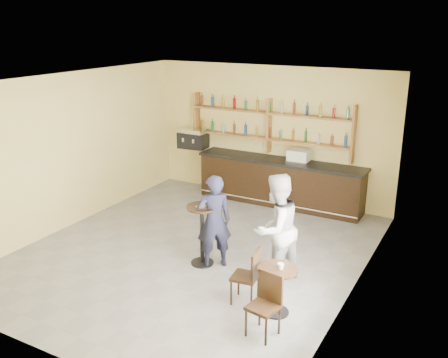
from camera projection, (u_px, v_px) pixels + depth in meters
The scene contains 23 objects.
floor at pixel (195, 251), 9.47m from camera, with size 7.00×7.00×0.00m, color slate.
ceiling at pixel (191, 81), 8.49m from camera, with size 7.00×7.00×0.00m, color white.
wall_back at pixel (271, 134), 11.90m from camera, with size 7.00×7.00×0.00m, color #F6E28C.
wall_front at pixel (40, 244), 6.06m from camera, with size 7.00×7.00×0.00m, color #F6E28C.
wall_left at pixel (71, 151), 10.36m from camera, with size 7.00×7.00×0.00m, color #F6E28C.
wall_right at pixel (359, 198), 7.61m from camera, with size 7.00×7.00×0.00m, color #F6E28C.
window_pane at pixel (337, 218), 6.58m from camera, with size 2.00×2.00×0.00m, color white.
window_frame at pixel (336, 218), 6.58m from camera, with size 0.04×1.70×2.10m, color black, non-canonical shape.
shelf_unit at pixel (269, 126), 11.73m from camera, with size 4.00×0.26×1.40m, color brown, non-canonical shape.
liquor_bottles at pixel (269, 119), 11.68m from camera, with size 3.68×0.10×1.00m, color #8C5919, non-canonical shape.
bar_counter at pixel (280, 182), 11.75m from camera, with size 4.01×0.78×1.09m, color black, non-canonical shape.
espresso_machine at pixel (193, 138), 12.60m from camera, with size 0.70×0.45×0.50m, color black, non-canonical shape.
pastry_case at pixel (299, 156), 11.33m from camera, with size 0.49×0.39×0.30m, color silver, non-canonical shape.
pedestal_table at pixel (202, 235), 8.83m from camera, with size 0.54×0.54×1.11m, color black, non-canonical shape.
napkin at pixel (202, 206), 8.66m from camera, with size 0.16×0.16×0.00m, color white.
donut at pixel (202, 205), 8.64m from camera, with size 0.13×0.13×0.04m, color #E6AD54.
cup_pedestal at pixel (211, 203), 8.67m from camera, with size 0.13×0.13×0.10m, color white.
man_main at pixel (214, 221), 8.69m from camera, with size 0.62×0.41×1.69m, color black.
cafe_table at pixel (277, 291), 7.38m from camera, with size 0.59×0.59×0.75m, color black, non-canonical shape.
cup_cafe at pixel (281, 266), 7.23m from camera, with size 0.10×0.10×0.09m, color white.
chair_west at pixel (245, 276), 7.65m from camera, with size 0.39×0.39×0.89m, color black, non-canonical shape.
chair_south at pixel (263, 307), 6.83m from camera, with size 0.39×0.39×0.90m, color black, non-canonical shape.
patron_second at pixel (276, 229), 8.17m from camera, with size 0.91×0.71×1.87m, color #A0A0A5.
Camera 1 is at (4.62, -7.27, 4.21)m, focal length 40.00 mm.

